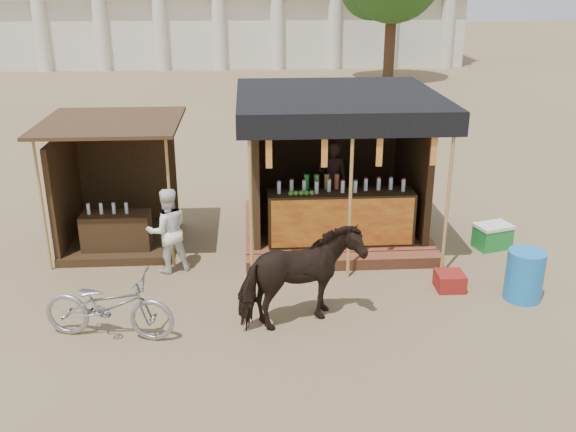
{
  "coord_description": "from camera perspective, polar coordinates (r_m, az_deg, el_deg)",
  "views": [
    {
      "loc": [
        -0.62,
        -8.07,
        4.78
      ],
      "look_at": [
        0.0,
        1.6,
        1.1
      ],
      "focal_mm": 40.0,
      "sensor_mm": 36.0,
      "label": 1
    }
  ],
  "objects": [
    {
      "name": "cow",
      "position": [
        9.1,
        1.11,
        -5.55
      ],
      "size": [
        1.94,
        1.43,
        1.49
      ],
      "primitive_type": "imported",
      "rotation": [
        0.0,
        0.0,
        1.97
      ],
      "color": "black",
      "rests_on": "ground"
    },
    {
      "name": "secondary_stall",
      "position": [
        12.24,
        -15.47,
        1.29
      ],
      "size": [
        2.4,
        2.4,
        2.38
      ],
      "color": "#362513",
      "rests_on": "ground"
    },
    {
      "name": "cooler",
      "position": [
        12.44,
        17.72,
        -1.7
      ],
      "size": [
        0.74,
        0.6,
        0.46
      ],
      "color": "#1C7F2F",
      "rests_on": "ground"
    },
    {
      "name": "bystander",
      "position": [
        10.94,
        -10.65,
        -1.27
      ],
      "size": [
        0.86,
        0.76,
        1.47
      ],
      "primitive_type": "imported",
      "rotation": [
        0.0,
        0.0,
        3.48
      ],
      "color": "white",
      "rests_on": "ground"
    },
    {
      "name": "main_stall",
      "position": [
        12.14,
        4.18,
        2.71
      ],
      "size": [
        3.6,
        3.61,
        2.78
      ],
      "color": "brown",
      "rests_on": "ground"
    },
    {
      "name": "blue_barrel",
      "position": [
        10.61,
        20.28,
        -4.97
      ],
      "size": [
        0.63,
        0.63,
        0.8
      ],
      "primitive_type": "cylinder",
      "rotation": [
        0.0,
        0.0,
        0.11
      ],
      "color": "blue",
      "rests_on": "ground"
    },
    {
      "name": "ground",
      "position": [
        9.4,
        0.63,
        -9.77
      ],
      "size": [
        120.0,
        120.0,
        0.0
      ],
      "primitive_type": "plane",
      "color": "#846B4C",
      "rests_on": "ground"
    },
    {
      "name": "red_crate",
      "position": [
        10.68,
        14.18,
        -5.63
      ],
      "size": [
        0.44,
        0.43,
        0.28
      ],
      "primitive_type": "cube",
      "rotation": [
        0.0,
        0.0,
        -0.01
      ],
      "color": "maroon",
      "rests_on": "ground"
    },
    {
      "name": "motorbike",
      "position": [
        9.26,
        -15.66,
        -7.67
      ],
      "size": [
        1.94,
        0.98,
        0.97
      ],
      "primitive_type": "imported",
      "rotation": [
        0.0,
        0.0,
        1.38
      ],
      "color": "#919299",
      "rests_on": "ground"
    }
  ]
}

